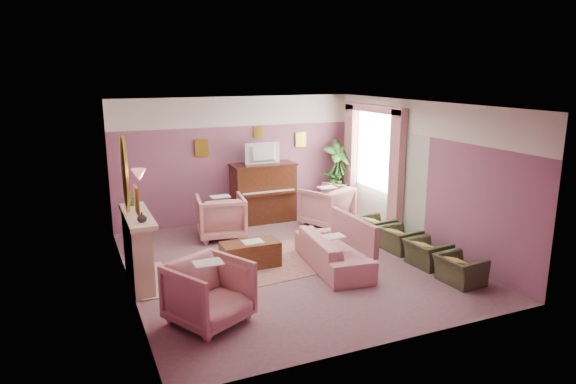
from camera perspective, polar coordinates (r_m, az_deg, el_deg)
name	(u,v)px	position (r m, az deg, el deg)	size (l,w,h in m)	color
floor	(291,263)	(9.23, 0.33, -7.94)	(5.50, 6.00, 0.01)	#7A565D
ceiling	(291,105)	(8.61, 0.35, 9.69)	(5.50, 6.00, 0.01)	silver
wall_back	(237,160)	(11.57, -5.68, 3.58)	(5.50, 0.02, 2.80)	#6C4461
wall_front	(392,238)	(6.29, 11.49, -5.00)	(5.50, 0.02, 2.80)	#6C4461
wall_left	(125,203)	(8.13, -17.68, -1.17)	(0.02, 6.00, 2.80)	#6C4461
wall_right	(421,174)	(10.21, 14.61, 1.91)	(0.02, 6.00, 2.80)	#6C4461
picture_rail_band	(236,111)	(11.43, -5.79, 8.90)	(5.50, 0.01, 0.65)	silver
stripe_panel	(382,178)	(11.30, 10.42, 1.51)	(0.01, 3.00, 2.15)	#B3C3AA
fireplace_surround	(138,251)	(8.58, -16.36, -6.26)	(0.30, 1.40, 1.10)	beige
fireplace_inset	(145,258)	(8.64, -15.64, -7.13)	(0.18, 0.72, 0.68)	black
fire_ember	(148,269)	(8.71, -15.30, -8.21)	(0.06, 0.54, 0.10)	orange
mantel_shelf	(137,216)	(8.42, -16.41, -2.57)	(0.40, 1.55, 0.07)	beige
hearth	(152,280)	(8.79, -14.82, -9.43)	(0.55, 1.50, 0.02)	beige
mirror_frame	(125,174)	(8.25, -17.68, 1.88)	(0.04, 0.72, 1.20)	#A99424
mirror_glass	(126,174)	(8.25, -17.51, 1.90)	(0.01, 0.60, 1.06)	silver
sconce_shade	(139,175)	(7.20, -16.25, 1.84)	(0.20, 0.20, 0.16)	#D76B64
piano	(263,193)	(11.59, -2.75, -0.14)	(1.40, 0.60, 1.30)	#3A1B0E
piano_keyshelf	(269,194)	(11.25, -2.13, -0.17)	(1.30, 0.12, 0.06)	#3A1B0E
piano_keys	(269,192)	(11.24, -2.13, 0.02)	(1.20, 0.08, 0.02)	silver
piano_top	(263,164)	(11.45, -2.79, 3.07)	(1.45, 0.65, 0.04)	#3A1B0E
television	(264,152)	(11.36, -2.72, 4.47)	(0.80, 0.12, 0.48)	black
print_back_left	(202,148)	(11.27, -9.54, 4.85)	(0.30, 0.03, 0.38)	#A99424
print_back_right	(301,139)	(12.03, 1.41, 5.85)	(0.26, 0.03, 0.34)	#A99424
print_back_mid	(258,132)	(11.61, -3.32, 6.65)	(0.22, 0.03, 0.26)	#A99424
print_left_wall	(137,200)	(6.90, -16.46, -0.87)	(0.03, 0.28, 0.36)	#A99424
window_blind	(376,148)	(11.38, 9.71, 4.82)	(0.03, 1.40, 1.80)	silver
curtain_left	(396,174)	(10.65, 11.95, 1.96)	(0.16, 0.34, 2.60)	#A86970
curtain_right	(350,160)	(12.17, 6.96, 3.56)	(0.16, 0.34, 2.60)	#A86970
pelmet	(374,108)	(11.24, 9.53, 9.14)	(0.16, 2.20, 0.16)	#A86970
mantel_plant	(133,198)	(8.90, -16.88, -0.61)	(0.16, 0.16, 0.28)	#295D1F
mantel_vase	(142,217)	(7.91, -15.92, -2.72)	(0.16, 0.16, 0.16)	silver
area_rug	(252,265)	(9.15, -3.97, -8.12)	(2.50, 1.80, 0.01)	#946257
coffee_table	(250,254)	(9.03, -4.22, -6.93)	(1.00, 0.50, 0.45)	#512D16
table_paper	(253,242)	(8.97, -3.94, -5.51)	(0.35, 0.28, 0.01)	silver
sofa	(333,245)	(8.97, 5.03, -5.92)	(0.66, 1.97, 0.79)	tan
sofa_throw	(353,231)	(9.10, 7.28, -4.36)	(0.10, 1.49, 0.55)	#A86970
floral_armchair_left	(221,215)	(10.56, -7.48, -2.50)	(0.93, 0.93, 0.97)	tan
floral_armchair_right	(327,204)	(11.31, 4.31, -1.35)	(0.93, 0.93, 0.97)	tan
floral_armchair_front	(209,289)	(7.09, -8.77, -10.65)	(0.93, 0.93, 0.97)	tan
olive_chair_a	(460,265)	(8.76, 18.58, -7.73)	(0.49, 0.70, 0.61)	#3B4126
olive_chair_b	(427,249)	(9.34, 15.23, -6.17)	(0.49, 0.70, 0.61)	#3B4126
olive_chair_c	(400,236)	(9.96, 12.30, -4.78)	(0.49, 0.70, 0.61)	#3B4126
olive_chair_d	(376,224)	(10.60, 9.73, -3.55)	(0.49, 0.70, 0.61)	#3B4126
side_table	(332,199)	(12.33, 4.93, -0.78)	(0.52, 0.52, 0.70)	silver
side_plant_big	(333,178)	(12.21, 4.98, 1.59)	(0.30, 0.30, 0.34)	#295D1F
side_plant_small	(339,179)	(12.19, 5.70, 1.40)	(0.16, 0.16, 0.28)	#295D1F
palm_pot	(338,206)	(12.38, 5.54, -1.60)	(0.34, 0.34, 0.34)	brown
palm_plant	(339,170)	(12.18, 5.64, 2.45)	(0.76, 0.76, 1.44)	#295D1F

